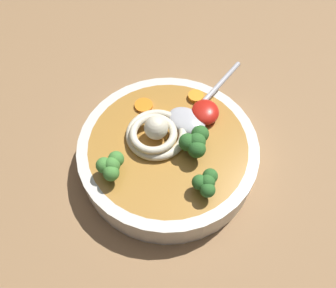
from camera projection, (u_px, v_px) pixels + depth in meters
The scene contains 10 objects.
table_slab at pixel (189, 174), 55.34cm from camera, with size 133.51×133.51×3.65cm, color #936D47.
soup_bowl at pixel (168, 153), 52.43cm from camera, with size 26.50×26.50×4.94cm.
noodle_pile at pixel (156, 133), 50.04cm from camera, with size 9.86×9.67×3.96cm.
soup_spoon at pixel (192, 115), 52.42cm from camera, with size 16.08×12.59×1.60cm.
chili_sauce_dollop at pixel (205, 112), 52.37cm from camera, with size 4.66×4.20×2.10cm, color red.
broccoli_floret_near_spoon at pixel (111, 166), 45.99cm from camera, with size 4.29×3.69×3.39cm.
broccoli_floret_beside_noodles at pixel (206, 183), 44.78cm from camera, with size 3.98×3.43×3.15cm.
broccoli_floret_right at pixel (195, 141), 47.77cm from camera, with size 4.91×4.23×3.88cm.
carrot_slice_extra_b at pixel (196, 96), 54.98cm from camera, with size 2.46×2.46×0.71cm, color orange.
carrot_slice_center at pixel (144, 105), 54.13cm from camera, with size 2.83×2.83×0.45cm, color orange.
Camera 1 is at (26.53, -2.33, 50.70)cm, focal length 37.17 mm.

